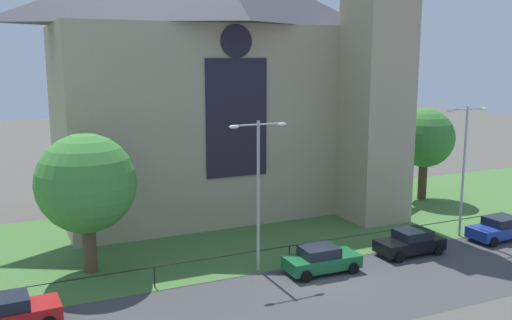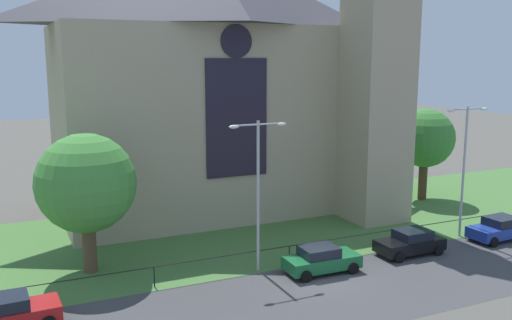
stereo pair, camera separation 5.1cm
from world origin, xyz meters
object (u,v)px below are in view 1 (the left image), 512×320
(parked_car_red, at_px, (9,313))
(parked_car_blue, at_px, (499,228))
(tree_left_near, at_px, (86,184))
(streetlamp_near, at_px, (258,177))
(parked_car_green, at_px, (321,259))
(streetlamp_far, at_px, (465,155))
(parked_car_black, at_px, (410,242))
(tree_right_far, at_px, (425,138))
(church_building, at_px, (218,77))

(parked_car_red, xyz_separation_m, parked_car_blue, (29.47, 0.11, 0.00))
(tree_left_near, bearing_deg, parked_car_blue, -12.03)
(streetlamp_near, xyz_separation_m, parked_car_green, (3.06, -1.72, -4.60))
(streetlamp_far, xyz_separation_m, parked_car_black, (-5.33, -1.43, -4.74))
(streetlamp_near, distance_m, parked_car_blue, 17.32)
(tree_right_far, distance_m, parked_car_green, 19.86)
(church_building, relative_size, parked_car_blue, 6.07)
(tree_left_near, bearing_deg, streetlamp_far, -9.10)
(church_building, xyz_separation_m, streetlamp_far, (12.02, -13.28, -4.78))
(parked_car_green, xyz_separation_m, parked_car_blue, (13.56, 0.10, 0.00))
(streetlamp_far, bearing_deg, streetlamp_near, -180.00)
(streetlamp_near, distance_m, parked_car_red, 13.76)
(streetlamp_far, xyz_separation_m, parked_car_red, (-27.67, -1.73, -4.74))
(parked_car_green, bearing_deg, streetlamp_near, 151.82)
(streetlamp_near, xyz_separation_m, parked_car_black, (9.49, -1.43, -4.60))
(church_building, relative_size, tree_left_near, 3.34)
(tree_right_far, relative_size, parked_car_red, 1.78)
(parked_car_red, relative_size, parked_car_black, 1.02)
(church_building, distance_m, streetlamp_near, 14.44)
(streetlamp_near, relative_size, parked_car_blue, 1.97)
(streetlamp_far, height_order, parked_car_blue, streetlamp_far)
(tree_right_far, bearing_deg, streetlamp_far, -116.58)
(streetlamp_near, height_order, parked_car_black, streetlamp_near)
(parked_car_black, distance_m, parked_car_blue, 7.13)
(church_building, height_order, parked_car_red, church_building)
(tree_left_near, height_order, parked_car_black, tree_left_near)
(parked_car_blue, bearing_deg, parked_car_black, -4.25)
(streetlamp_far, distance_m, parked_car_green, 12.79)
(tree_right_far, xyz_separation_m, streetlamp_near, (-19.26, -8.88, 0.21))
(tree_left_near, distance_m, parked_car_red, 8.16)
(parked_car_black, bearing_deg, tree_right_far, -133.70)
(tree_right_far, height_order, parked_car_blue, tree_right_far)
(church_building, relative_size, streetlamp_far, 2.99)
(parked_car_black, bearing_deg, church_building, -65.81)
(tree_right_far, relative_size, tree_left_near, 0.98)
(parked_car_green, distance_m, parked_car_black, 6.43)
(parked_car_red, xyz_separation_m, parked_car_black, (22.34, 0.29, 0.00))
(streetlamp_far, bearing_deg, parked_car_red, -176.43)
(tree_right_far, bearing_deg, tree_left_near, -169.54)
(tree_right_far, xyz_separation_m, parked_car_blue, (-2.64, -10.51, -4.40))
(tree_left_near, distance_m, parked_car_green, 13.54)
(parked_car_red, bearing_deg, tree_right_far, 15.54)
(parked_car_green, bearing_deg, tree_right_far, 34.43)
(tree_left_near, bearing_deg, streetlamp_near, -23.60)
(tree_right_far, relative_size, parked_car_black, 1.81)
(tree_left_near, xyz_separation_m, parked_car_blue, (25.19, -5.37, -4.27))
(parked_car_blue, bearing_deg, streetlamp_near, -8.30)
(tree_left_near, xyz_separation_m, parked_car_green, (11.63, -5.47, -4.27))
(church_building, relative_size, parked_car_red, 6.07)
(tree_right_far, bearing_deg, parked_car_black, -133.45)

